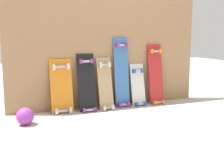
% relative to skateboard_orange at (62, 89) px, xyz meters
% --- Properties ---
extents(ground_plane, '(12.00, 12.00, 0.00)m').
position_rel_skateboard_orange_xyz_m(ground_plane, '(0.57, 0.03, -0.26)').
color(ground_plane, '#B2AAA0').
extents(plywood_wall_panel, '(2.31, 0.04, 1.68)m').
position_rel_skateboard_orange_xyz_m(plywood_wall_panel, '(0.57, 0.10, 0.58)').
color(plywood_wall_panel, '#99724C').
rests_on(plywood_wall_panel, ground).
extents(skateboard_orange, '(0.24, 0.19, 0.64)m').
position_rel_skateboard_orange_xyz_m(skateboard_orange, '(0.00, 0.00, 0.00)').
color(skateboard_orange, orange).
rests_on(skateboard_orange, ground).
extents(skateboard_black, '(0.20, 0.22, 0.71)m').
position_rel_skateboard_orange_xyz_m(skateboard_black, '(0.28, -0.01, 0.02)').
color(skateboard_black, black).
rests_on(skateboard_black, ground).
extents(skateboard_natural, '(0.17, 0.23, 0.65)m').
position_rel_skateboard_orange_xyz_m(skateboard_natural, '(0.50, -0.02, -0.00)').
color(skateboard_natural, tan).
rests_on(skateboard_natural, ground).
extents(skateboard_blue, '(0.18, 0.17, 0.87)m').
position_rel_skateboard_orange_xyz_m(skateboard_blue, '(0.71, 0.02, 0.11)').
color(skateboard_blue, '#386BAD').
rests_on(skateboard_blue, ground).
extents(skateboard_white, '(0.17, 0.18, 0.57)m').
position_rel_skateboard_orange_xyz_m(skateboard_white, '(0.92, 0.00, -0.05)').
color(skateboard_white, silver).
rests_on(skateboard_white, ground).
extents(skateboard_red, '(0.18, 0.20, 0.80)m').
position_rel_skateboard_orange_xyz_m(skateboard_red, '(1.16, -0.00, 0.07)').
color(skateboard_red, '#B22626').
rests_on(skateboard_red, ground).
extents(rubber_ball, '(0.17, 0.17, 0.17)m').
position_rel_skateboard_orange_xyz_m(rubber_ball, '(-0.40, -0.30, -0.18)').
color(rubber_ball, purple).
rests_on(rubber_ball, ground).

